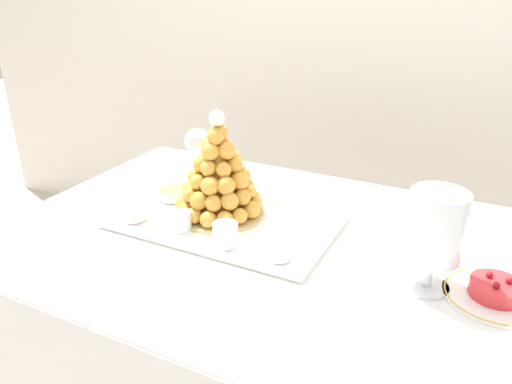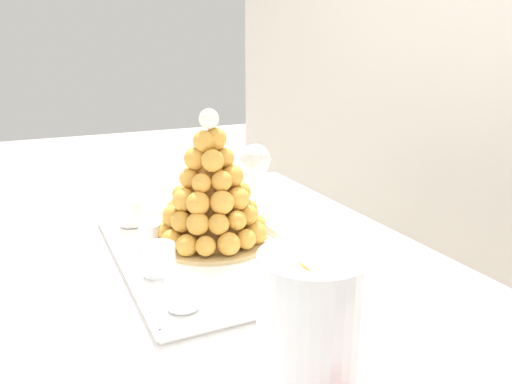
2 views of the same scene
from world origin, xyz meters
The scene contains 12 objects.
backdrop_wall centered at (0.00, 1.17, 1.25)m, with size 4.80×0.10×2.50m, color silver.
buffet_table centered at (0.00, 0.00, 0.64)m, with size 1.33×0.90×0.76m.
serving_tray centered at (-0.13, 0.01, 0.77)m, with size 0.56×0.34×0.02m.
croquembouche centered at (-0.16, 0.04, 0.87)m, with size 0.24×0.24×0.28m.
dessert_cup_left centered at (-0.34, -0.09, 0.80)m, with size 0.05×0.05×0.06m.
dessert_cup_mid_left centered at (-0.20, -0.08, 0.79)m, with size 0.05×0.05×0.05m.
dessert_cup_centre centered at (-0.06, -0.09, 0.79)m, with size 0.06×0.06×0.06m.
dessert_cup_mid_right centered at (0.07, -0.09, 0.79)m, with size 0.05×0.05×0.05m.
creme_brulee_ramekin centered at (-0.33, 0.07, 0.78)m, with size 0.09×0.09×0.03m.
macaron_goblet centered at (0.38, -0.05, 0.90)m, with size 0.11×0.11×0.22m.
fruit_tart_plate centered at (0.51, -0.02, 0.77)m, with size 0.20×0.20×0.05m.
wine_glass centered at (-0.35, 0.23, 0.89)m, with size 0.08×0.08×0.17m.
Camera 1 is at (0.45, -0.95, 1.34)m, focal length 34.26 mm.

